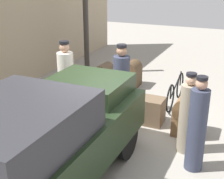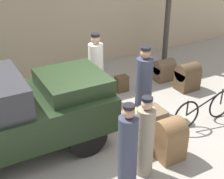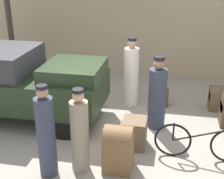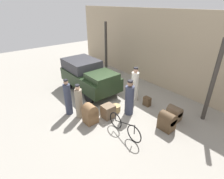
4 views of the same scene
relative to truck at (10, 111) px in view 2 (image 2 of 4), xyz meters
The scene contains 15 objects.
ground_plane 2.30m from the truck, ahead, with size 30.00×30.00×0.00m, color gray.
station_building_facade 4.50m from the truck, 61.54° to the left, with size 16.00×0.15×4.50m.
canopy_pillar_right 6.31m from the truck, 23.35° to the left, with size 0.18×0.18×3.65m.
truck is the anchor object (origin of this frame).
bicycle 4.39m from the truck, 13.91° to the right, with size 1.81×0.04×0.78m.
wicker_basket 2.88m from the truck, ahead, with size 0.45×0.45×0.32m.
porter_carrying_trunk 2.70m from the truck, 41.89° to the right, with size 0.34×0.34×1.63m.
porter_lifting_near_truck 2.54m from the truck, 54.57° to the right, with size 0.33×0.33×1.76m.
conductor_in_dark_uniform 2.82m from the truck, 26.78° to the left, with size 0.39×0.39×1.86m.
porter_with_bicycle 3.29m from the truck, ahead, with size 0.41×0.41×1.73m.
trunk_umber_medium 5.16m from the truck, ahead, with size 0.62×0.48×0.80m.
trunk_barrel_dark 3.21m from the truck, 31.65° to the right, with size 0.53×0.55×0.89m.
trunk_wicker_pale 3.08m from the truck, 15.86° to the right, with size 0.50×0.54×0.62m.
suitcase_black_upright 5.14m from the truck, 15.88° to the left, with size 0.61×0.43×0.67m.
suitcase_small_leather 3.70m from the truck, 21.90° to the left, with size 0.36×0.25×0.47m.
Camera 2 is at (-2.82, -5.32, 4.15)m, focal length 50.00 mm.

